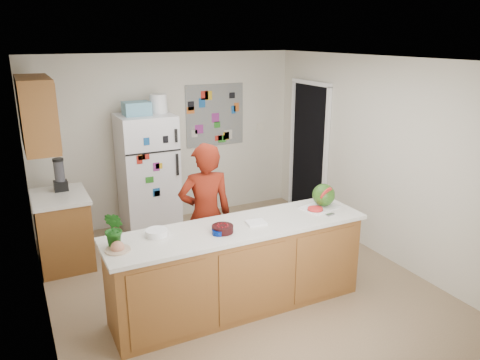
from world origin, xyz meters
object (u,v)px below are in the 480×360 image
cherry_bowl (223,229)px  person (206,215)px  refrigerator (148,175)px  watermelon (324,195)px

cherry_bowl → person: bearing=80.9°
refrigerator → person: size_ratio=1.03×
person → cherry_bowl: size_ratio=7.92×
refrigerator → person: (0.16, -1.75, -0.03)m
person → cherry_bowl: bearing=89.8°
refrigerator → watermelon: 2.67m
refrigerator → cherry_bowl: size_ratio=8.17×
person → watermelon: 1.32m
cherry_bowl → refrigerator: bearing=91.0°
refrigerator → person: refrigerator is taller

